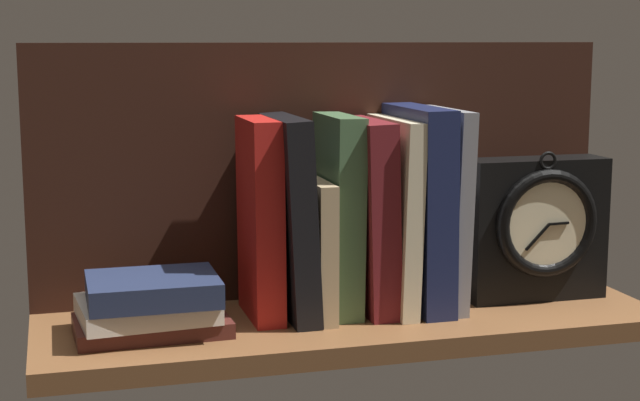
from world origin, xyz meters
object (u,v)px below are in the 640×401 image
object	(u,v)px
book_tan_shortstories	(313,246)
book_green_romantic	(338,214)
book_stack_side	(151,306)
book_maroon_dawkins	(368,216)
book_gray_chess	(443,207)
book_cream_twain	(392,214)
book_navy_bierce	(418,207)
framed_clock	(537,228)
book_red_requiem	(260,219)
book_black_skeptic	(290,217)

from	to	relation	value
book_tan_shortstories	book_green_romantic	world-z (taller)	book_green_romantic
book_tan_shortstories	book_stack_side	distance (cm)	21.61
book_green_romantic	book_stack_side	distance (cm)	25.75
book_maroon_dawkins	book_stack_side	xyz separation A→B (cm)	(-27.74, -3.78, -8.64)
book_gray_chess	book_cream_twain	bearing A→B (deg)	180.00
book_navy_bierce	book_gray_chess	size ratio (longest dim) A/B	1.01
framed_clock	book_stack_side	world-z (taller)	framed_clock
book_maroon_dawkins	book_stack_side	distance (cm)	29.30
book_red_requiem	book_maroon_dawkins	distance (cm)	13.82
book_red_requiem	book_navy_bierce	bearing A→B (deg)	0.00
book_gray_chess	book_red_requiem	bearing A→B (deg)	180.00
book_red_requiem	book_navy_bierce	distance (cm)	20.62
book_tan_shortstories	book_cream_twain	world-z (taller)	book_cream_twain
book_maroon_dawkins	book_black_skeptic	bearing A→B (deg)	180.00
book_gray_chess	book_black_skeptic	bearing A→B (deg)	180.00
book_navy_bierce	book_gray_chess	distance (cm)	3.35
book_navy_bierce	book_gray_chess	xyz separation A→B (cm)	(3.35, 0.00, -0.16)
book_red_requiem	book_navy_bierce	xyz separation A→B (cm)	(20.61, 0.00, 0.52)
book_maroon_dawkins	book_cream_twain	xyz separation A→B (cm)	(3.30, 0.00, 0.05)
book_red_requiem	book_gray_chess	size ratio (longest dim) A/B	0.97
book_green_romantic	book_stack_side	world-z (taller)	book_green_romantic
book_cream_twain	book_gray_chess	size ratio (longest dim) A/B	0.96
book_gray_chess	book_green_romantic	bearing A→B (deg)	180.00
framed_clock	book_black_skeptic	bearing A→B (deg)	177.75
book_red_requiem	book_cream_twain	xyz separation A→B (cm)	(17.11, 0.00, -0.19)
book_stack_side	framed_clock	bearing A→B (deg)	2.80
book_black_skeptic	framed_clock	world-z (taller)	book_black_skeptic
book_tan_shortstories	book_maroon_dawkins	size ratio (longest dim) A/B	0.71
book_red_requiem	book_navy_bierce	world-z (taller)	book_navy_bierce
book_gray_chess	book_stack_side	world-z (taller)	book_gray_chess
book_red_requiem	book_tan_shortstories	xyz separation A→B (cm)	(6.74, 0.00, -3.78)
book_red_requiem	book_black_skeptic	world-z (taller)	book_black_skeptic
book_stack_side	book_red_requiem	bearing A→B (deg)	15.19
book_red_requiem	framed_clock	world-z (taller)	book_red_requiem
book_red_requiem	book_stack_side	xyz separation A→B (cm)	(-13.92, -3.78, -8.88)
book_green_romantic	book_maroon_dawkins	bearing A→B (deg)	0.00
book_maroon_dawkins	book_gray_chess	world-z (taller)	book_gray_chess
book_cream_twain	book_stack_side	size ratio (longest dim) A/B	1.34
book_red_requiem	book_cream_twain	bearing A→B (deg)	0.00
book_red_requiem	book_gray_chess	xyz separation A→B (cm)	(23.96, 0.00, 0.37)
book_green_romantic	book_gray_chess	distance (cm)	14.05
book_black_skeptic	book_green_romantic	distance (cm)	6.21
book_cream_twain	book_gray_chess	distance (cm)	6.87
book_black_skeptic	book_navy_bierce	distance (cm)	16.92
book_green_romantic	book_cream_twain	bearing A→B (deg)	0.00
book_navy_bierce	framed_clock	world-z (taller)	book_navy_bierce
book_stack_side	book_green_romantic	bearing A→B (deg)	9.01
book_tan_shortstories	book_gray_chess	size ratio (longest dim) A/B	0.67
book_green_romantic	book_gray_chess	size ratio (longest dim) A/B	0.98
book_red_requiem	framed_clock	xyz separation A→B (cm)	(36.79, -1.30, -2.74)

